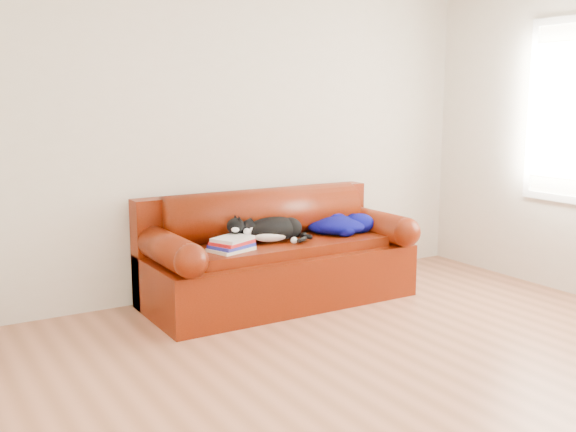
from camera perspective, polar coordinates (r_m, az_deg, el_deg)
name	(u,v)px	position (r m, az deg, el deg)	size (l,w,h in m)	color
ground	(394,365)	(4.25, 9.00, -12.36)	(4.50, 4.50, 0.00)	#91593A
room_shell	(417,87)	(4.02, 10.88, 10.67)	(4.52, 4.02, 2.61)	beige
sofa_base	(279,272)	(5.36, -0.80, -4.78)	(2.10, 0.90, 0.50)	#390E02
sofa_back	(263,230)	(5.50, -2.09, -1.16)	(2.10, 1.01, 0.88)	#390E02
book_stack	(232,244)	(4.95, -4.78, -2.39)	(0.35, 0.31, 0.10)	beige
cat	(272,230)	(5.22, -1.34, -1.20)	(0.65, 0.35, 0.24)	black
blanket	(341,224)	(5.59, 4.53, -0.70)	(0.55, 0.44, 0.17)	#02064A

